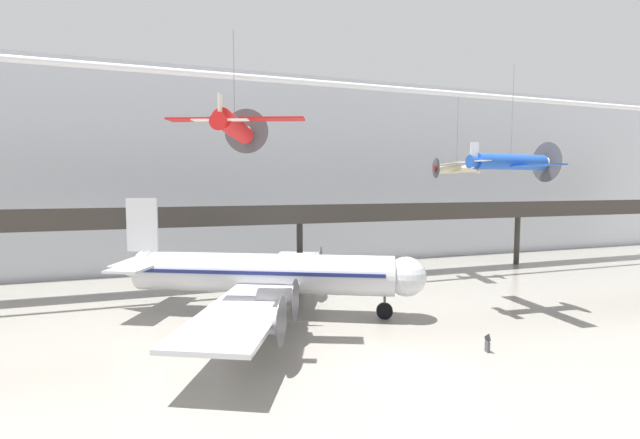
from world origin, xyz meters
TOP-DOWN VIEW (x-y plane):
  - ground_plane at (0.00, 0.00)m, footprint 260.00×260.00m
  - hangar_back_wall at (0.00, 34.93)m, footprint 140.00×3.00m
  - mezzanine_walkway at (0.00, 24.12)m, footprint 110.00×3.20m
  - ceiling_truss_beam at (0.00, 20.45)m, footprint 120.00×0.60m
  - airliner_silver_main at (-6.40, 13.66)m, footprint 25.01×29.44m
  - suspended_plane_red_highwing at (-9.23, 7.43)m, footprint 8.76×7.55m
  - suspended_plane_cream_biplane at (16.84, 20.30)m, footprint 5.36×6.45m
  - suspended_plane_blue_trainer at (12.97, 7.82)m, footprint 7.63×9.38m
  - info_sign_pedestal at (5.74, 1.31)m, footprint 0.24×0.77m

SIDE VIEW (x-z plane):
  - ground_plane at x=0.00m, z-range 0.00..0.00m
  - info_sign_pedestal at x=5.74m, z-range -0.17..1.08m
  - airliner_silver_main at x=-6.40m, z-range -1.37..8.18m
  - mezzanine_walkway at x=0.00m, z-range 2.67..11.23m
  - hangar_back_wall at x=0.00m, z-range 0.00..24.74m
  - suspended_plane_cream_biplane at x=16.84m, z-range 7.99..16.86m
  - suspended_plane_blue_trainer at x=12.97m, z-range 7.79..17.17m
  - suspended_plane_red_highwing at x=-9.23m, z-range 10.62..18.08m
  - ceiling_truss_beam at x=0.00m, z-range 20.37..20.97m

